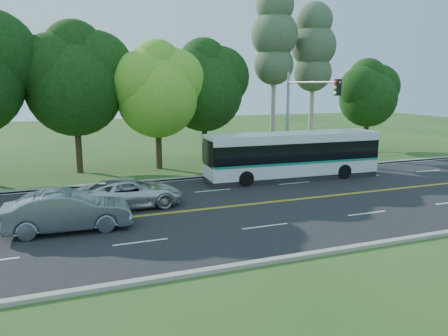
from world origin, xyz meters
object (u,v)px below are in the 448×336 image
object	(u,v)px
sedan	(68,211)
suv	(130,193)
traffic_signal	(302,107)
transit_bus	(292,156)

from	to	relation	value
sedan	suv	xyz separation A→B (m)	(3.05, 2.74, -0.13)
traffic_signal	transit_bus	size ratio (longest dim) A/B	0.60
transit_bus	sedan	bearing A→B (deg)	-155.34
traffic_signal	sedan	size ratio (longest dim) A/B	1.34
suv	transit_bus	bearing A→B (deg)	-75.78
sedan	transit_bus	bearing A→B (deg)	-65.54
suv	sedan	bearing A→B (deg)	130.77
traffic_signal	sedan	bearing A→B (deg)	-157.00
traffic_signal	sedan	distance (m)	16.85
traffic_signal	suv	world-z (taller)	traffic_signal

